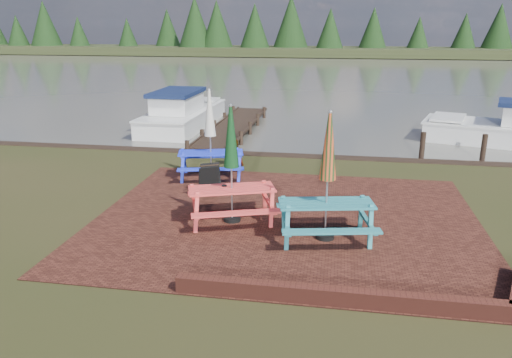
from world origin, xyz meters
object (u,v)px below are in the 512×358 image
object	(u,v)px
picnic_table_teal	(327,197)
picnic_table_blue	(211,148)
chalkboard	(210,180)
boat_jetty	(183,115)
picnic_table_red	(232,183)
jetty	(233,126)
person	(234,139)

from	to	relation	value
picnic_table_teal	picnic_table_blue	distance (m)	5.31
picnic_table_teal	chalkboard	world-z (taller)	picnic_table_teal
boat_jetty	picnic_table_blue	bearing A→B (deg)	-65.86
picnic_table_red	chalkboard	world-z (taller)	picnic_table_red
picnic_table_blue	boat_jetty	size ratio (longest dim) A/B	0.39
jetty	boat_jetty	distance (m)	2.74
picnic_table_red	jetty	bearing A→B (deg)	82.52
picnic_table_red	person	distance (m)	4.85
picnic_table_red	boat_jetty	size ratio (longest dim) A/B	0.40
picnic_table_teal	picnic_table_red	size ratio (longest dim) A/B	1.01
jetty	person	distance (m)	6.04
picnic_table_red	boat_jetty	distance (m)	12.44
picnic_table_red	person	size ratio (longest dim) A/B	1.55
jetty	boat_jetty	xyz separation A→B (m)	(-2.60, 0.84, 0.28)
picnic_table_teal	jetty	distance (m)	12.12
picnic_table_blue	person	distance (m)	1.50
boat_jetty	person	xyz separation A→B (m)	(3.88, -6.69, 0.50)
boat_jetty	person	bearing A→B (deg)	-58.97
picnic_table_blue	jetty	xyz separation A→B (m)	(-0.90, 7.30, -0.81)
picnic_table_teal	person	xyz separation A→B (m)	(-3.17, 5.39, -0.08)
jetty	chalkboard	bearing A→B (deg)	-81.87
picnic_table_red	picnic_table_teal	bearing A→B (deg)	-35.72
picnic_table_teal	chalkboard	bearing A→B (deg)	131.90
picnic_table_red	person	xyz separation A→B (m)	(-0.98, 4.75, -0.07)
picnic_table_red	person	world-z (taller)	picnic_table_red
picnic_table_red	picnic_table_blue	distance (m)	3.57
picnic_table_teal	jetty	world-z (taller)	picnic_table_teal
picnic_table_red	chalkboard	size ratio (longest dim) A/B	3.22
jetty	picnic_table_red	bearing A→B (deg)	-77.96
picnic_table_teal	jetty	bearing A→B (deg)	100.16
jetty	boat_jetty	world-z (taller)	boat_jetty
chalkboard	person	distance (m)	3.05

